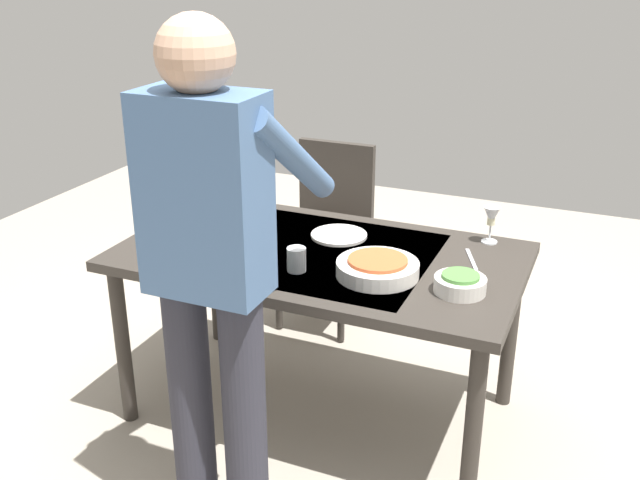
% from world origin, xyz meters
% --- Properties ---
extents(ground_plane, '(6.00, 6.00, 0.00)m').
position_xyz_m(ground_plane, '(0.00, 0.00, 0.00)').
color(ground_plane, '#9E9384').
extents(dining_table, '(1.56, 0.87, 0.73)m').
position_xyz_m(dining_table, '(0.00, 0.00, 0.66)').
color(dining_table, '#332D28').
rests_on(dining_table, ground_plane).
extents(chair_near, '(0.40, 0.40, 0.91)m').
position_xyz_m(chair_near, '(0.30, -0.82, 0.53)').
color(chair_near, black).
rests_on(chair_near, ground_plane).
extents(person_server, '(0.42, 0.61, 1.69)m').
position_xyz_m(person_server, '(0.06, 0.70, 0.96)').
color(person_server, '#2D2D38').
rests_on(person_server, ground_plane).
extents(wine_bottle, '(0.07, 0.07, 0.30)m').
position_xyz_m(wine_bottle, '(0.10, 0.33, 0.84)').
color(wine_bottle, black).
rests_on(wine_bottle, dining_table).
extents(wine_glass_left, '(0.07, 0.07, 0.15)m').
position_xyz_m(wine_glass_left, '(0.26, -0.02, 0.84)').
color(wine_glass_left, white).
rests_on(wine_glass_left, dining_table).
extents(wine_glass_right, '(0.07, 0.07, 0.15)m').
position_xyz_m(wine_glass_right, '(-0.59, -0.36, 0.84)').
color(wine_glass_right, white).
rests_on(wine_glass_right, dining_table).
extents(water_cup_near_left, '(0.07, 0.07, 0.10)m').
position_xyz_m(water_cup_near_left, '(0.35, -0.12, 0.78)').
color(water_cup_near_left, silver).
rests_on(water_cup_near_left, dining_table).
extents(water_cup_near_right, '(0.07, 0.07, 0.09)m').
position_xyz_m(water_cup_near_right, '(0.01, 0.19, 0.78)').
color(water_cup_near_right, silver).
rests_on(water_cup_near_right, dining_table).
extents(serving_bowl_pasta, '(0.30, 0.30, 0.07)m').
position_xyz_m(serving_bowl_pasta, '(-0.28, 0.12, 0.77)').
color(serving_bowl_pasta, silver).
rests_on(serving_bowl_pasta, dining_table).
extents(side_bowl_salad, '(0.18, 0.18, 0.07)m').
position_xyz_m(side_bowl_salad, '(-0.58, 0.13, 0.77)').
color(side_bowl_salad, silver).
rests_on(side_bowl_salad, dining_table).
extents(dinner_plate_near, '(0.23, 0.23, 0.01)m').
position_xyz_m(dinner_plate_near, '(-0.01, -0.18, 0.74)').
color(dinner_plate_near, silver).
rests_on(dinner_plate_near, dining_table).
extents(dinner_plate_far, '(0.23, 0.23, 0.01)m').
position_xyz_m(dinner_plate_far, '(0.30, 0.20, 0.74)').
color(dinner_plate_far, silver).
rests_on(dinner_plate_far, dining_table).
extents(table_knife, '(0.09, 0.19, 0.00)m').
position_xyz_m(table_knife, '(-0.56, -0.15, 0.73)').
color(table_knife, silver).
rests_on(table_knife, dining_table).
extents(table_fork, '(0.05, 0.18, 0.00)m').
position_xyz_m(table_fork, '(0.56, -0.27, 0.73)').
color(table_fork, silver).
rests_on(table_fork, dining_table).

